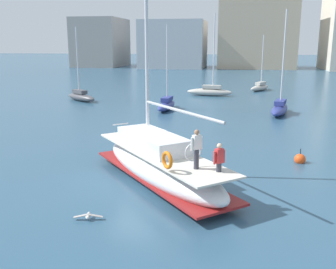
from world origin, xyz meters
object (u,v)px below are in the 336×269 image
Objects in this scene: main_sailboat at (159,163)px; moored_sloop_near at (81,96)px; moored_cutter_right at (166,104)px; moored_cutter_left at (210,91)px; mooring_buoy at (300,159)px; seagull at (88,216)px; moored_sloop_far at (260,87)px; moored_catamaran at (280,108)px.

main_sailboat is 27.14m from moored_sloop_near.
moored_cutter_left is at bearing 72.82° from moored_cutter_right.
main_sailboat reaches higher than mooring_buoy.
moored_sloop_near is 11.09m from moored_cutter_right.
moored_sloop_near reaches higher than moored_cutter_right.
moored_cutter_right is (10.34, -4.01, -0.00)m from moored_sloop_near.
moored_sloop_near is at bearing 113.06° from seagull.
moored_sloop_far is 17.74m from moored_catamaran.
moored_sloop_far is 0.76× the size of moored_cutter_left.
main_sailboat is 20.22m from moored_catamaran.
seagull is at bearing -112.24° from main_sailboat.
main_sailboat is 19.74m from moored_cutter_right.
main_sailboat is 1.72× the size of moored_cutter_right.
main_sailboat is at bearing -148.27° from mooring_buoy.
moored_cutter_left is at bearing 89.87° from main_sailboat.
moored_cutter_right is (-3.27, 19.46, -0.36)m from main_sailboat.
seagull is 12.15m from mooring_buoy.
moored_sloop_near is at bearing -146.56° from moored_sloop_far.
moored_sloop_near is 0.83× the size of moored_cutter_left.
seagull is 1.17× the size of mooring_buoy.
moored_sloop_far is at bearing 78.85° from seagull.
moored_sloop_near is at bearing 167.60° from moored_catamaran.
main_sailboat reaches higher than moored_cutter_left.
moored_cutter_left is 34.65m from seagull.
moored_catamaran is at bearing 69.24° from main_sailboat.
mooring_buoy is at bearing -43.25° from moored_sloop_near.
main_sailboat is at bearing -99.76° from moored_sloop_far.
mooring_buoy is (-0.32, -14.67, -0.41)m from moored_catamaran.
moored_cutter_right is 18.29m from mooring_buoy.
moored_cutter_left reaches higher than moored_sloop_near.
moored_catamaran is 24.91m from seagull.
seagull is at bearing -101.15° from moored_sloop_far.
moored_cutter_right is at bearing 99.54° from main_sailboat.
moored_sloop_near is (-13.61, 23.47, -0.36)m from main_sailboat.
moored_cutter_left is 10.62× the size of mooring_buoy.
mooring_buoy is at bearing 44.84° from seagull.
mooring_buoy is (6.84, 4.23, -0.73)m from main_sailboat.
main_sailboat is 1.88× the size of moored_sloop_far.
mooring_buoy is at bearing -75.41° from moored_cutter_left.
moored_cutter_right is 23.85m from seagull.
main_sailboat is at bearing -90.13° from moored_cutter_left.
moored_catamaran is (7.17, 18.91, -0.32)m from main_sailboat.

